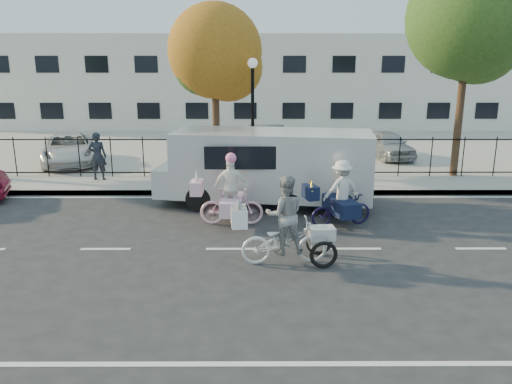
{
  "coord_description": "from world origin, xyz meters",
  "views": [
    {
      "loc": [
        0.57,
        -11.19,
        4.34
      ],
      "look_at": [
        0.6,
        1.2,
        1.1
      ],
      "focal_mm": 35.0,
      "sensor_mm": 36.0,
      "label": 1
    }
  ],
  "objects_px": {
    "lamppost": "(253,98)",
    "lot_car_b": "(69,149)",
    "unicorn_bike": "(230,198)",
    "white_van": "(269,165)",
    "bull_bike": "(340,200)",
    "zebra_trike": "(285,230)",
    "pedestrian": "(98,156)",
    "lot_car_d": "(387,144)",
    "lot_car_c": "(265,143)"
  },
  "relations": [
    {
      "from": "lamppost",
      "to": "lot_car_b",
      "type": "relative_size",
      "value": 0.95
    },
    {
      "from": "unicorn_bike",
      "to": "white_van",
      "type": "bearing_deg",
      "value": -28.53
    },
    {
      "from": "bull_bike",
      "to": "zebra_trike",
      "type": "bearing_deg",
      "value": 131.3
    },
    {
      "from": "zebra_trike",
      "to": "lamppost",
      "type": "bearing_deg",
      "value": 0.02
    },
    {
      "from": "bull_bike",
      "to": "lamppost",
      "type": "bearing_deg",
      "value": 9.12
    },
    {
      "from": "pedestrian",
      "to": "lot_car_d",
      "type": "relative_size",
      "value": 0.5
    },
    {
      "from": "unicorn_bike",
      "to": "white_van",
      "type": "relative_size",
      "value": 0.3
    },
    {
      "from": "lot_car_b",
      "to": "unicorn_bike",
      "type": "bearing_deg",
      "value": -66.38
    },
    {
      "from": "pedestrian",
      "to": "zebra_trike",
      "type": "bearing_deg",
      "value": 130.61
    },
    {
      "from": "zebra_trike",
      "to": "lot_car_c",
      "type": "relative_size",
      "value": 0.52
    },
    {
      "from": "bull_bike",
      "to": "white_van",
      "type": "distance_m",
      "value": 2.82
    },
    {
      "from": "lot_car_b",
      "to": "lot_car_c",
      "type": "xyz_separation_m",
      "value": [
        8.3,
        0.87,
        0.11
      ]
    },
    {
      "from": "unicorn_bike",
      "to": "bull_bike",
      "type": "relative_size",
      "value": 1.0
    },
    {
      "from": "lot_car_b",
      "to": "bull_bike",
      "type": "bearing_deg",
      "value": -56.87
    },
    {
      "from": "unicorn_bike",
      "to": "lot_car_d",
      "type": "bearing_deg",
      "value": -34.95
    },
    {
      "from": "unicorn_bike",
      "to": "lot_car_b",
      "type": "bearing_deg",
      "value": 44.0
    },
    {
      "from": "lamppost",
      "to": "lot_car_d",
      "type": "distance_m",
      "value": 7.7
    },
    {
      "from": "lot_car_c",
      "to": "zebra_trike",
      "type": "bearing_deg",
      "value": -82.64
    },
    {
      "from": "unicorn_bike",
      "to": "lot_car_d",
      "type": "distance_m",
      "value": 11.24
    },
    {
      "from": "lamppost",
      "to": "lot_car_c",
      "type": "relative_size",
      "value": 0.97
    },
    {
      "from": "lot_car_d",
      "to": "white_van",
      "type": "bearing_deg",
      "value": -138.03
    },
    {
      "from": "pedestrian",
      "to": "lot_car_b",
      "type": "height_order",
      "value": "pedestrian"
    },
    {
      "from": "lamppost",
      "to": "white_van",
      "type": "xyz_separation_m",
      "value": [
        0.5,
        -3.0,
        -1.84
      ]
    },
    {
      "from": "lamppost",
      "to": "lot_car_c",
      "type": "height_order",
      "value": "lamppost"
    },
    {
      "from": "lamppost",
      "to": "lot_car_d",
      "type": "relative_size",
      "value": 1.23
    },
    {
      "from": "white_van",
      "to": "lot_car_d",
      "type": "xyz_separation_m",
      "value": [
        5.54,
        7.15,
        -0.53
      ]
    },
    {
      "from": "lot_car_b",
      "to": "lot_car_d",
      "type": "bearing_deg",
      "value": -13.76
    },
    {
      "from": "lamppost",
      "to": "white_van",
      "type": "height_order",
      "value": "lamppost"
    },
    {
      "from": "white_van",
      "to": "lot_car_d",
      "type": "distance_m",
      "value": 9.06
    },
    {
      "from": "pedestrian",
      "to": "lot_car_c",
      "type": "distance_m",
      "value": 7.26
    },
    {
      "from": "zebra_trike",
      "to": "bull_bike",
      "type": "xyz_separation_m",
      "value": [
        1.66,
        2.62,
        -0.05
      ]
    },
    {
      "from": "unicorn_bike",
      "to": "lot_car_d",
      "type": "height_order",
      "value": "unicorn_bike"
    },
    {
      "from": "zebra_trike",
      "to": "lot_car_d",
      "type": "height_order",
      "value": "zebra_trike"
    },
    {
      "from": "lamppost",
      "to": "white_van",
      "type": "distance_m",
      "value": 3.55
    },
    {
      "from": "lamppost",
      "to": "lot_car_d",
      "type": "xyz_separation_m",
      "value": [
        6.04,
        4.15,
        -2.36
      ]
    },
    {
      "from": "zebra_trike",
      "to": "unicorn_bike",
      "type": "distance_m",
      "value": 3.03
    },
    {
      "from": "zebra_trike",
      "to": "bull_bike",
      "type": "height_order",
      "value": "zebra_trike"
    },
    {
      "from": "white_van",
      "to": "lot_car_c",
      "type": "height_order",
      "value": "white_van"
    },
    {
      "from": "bull_bike",
      "to": "lot_car_d",
      "type": "height_order",
      "value": "bull_bike"
    },
    {
      "from": "pedestrian",
      "to": "lot_car_d",
      "type": "distance_m",
      "value": 12.44
    },
    {
      "from": "lot_car_b",
      "to": "lot_car_d",
      "type": "height_order",
      "value": "lot_car_b"
    },
    {
      "from": "unicorn_bike",
      "to": "white_van",
      "type": "xyz_separation_m",
      "value": [
        1.1,
        1.92,
        0.54
      ]
    },
    {
      "from": "zebra_trike",
      "to": "lot_car_b",
      "type": "relative_size",
      "value": 0.51
    },
    {
      "from": "lamppost",
      "to": "lot_car_b",
      "type": "xyz_separation_m",
      "value": [
        -7.78,
        2.85,
        -2.33
      ]
    },
    {
      "from": "pedestrian",
      "to": "lot_car_b",
      "type": "xyz_separation_m",
      "value": [
        -2.14,
        2.97,
        -0.24
      ]
    },
    {
      "from": "lot_car_b",
      "to": "lot_car_c",
      "type": "height_order",
      "value": "lot_car_c"
    },
    {
      "from": "zebra_trike",
      "to": "bull_bike",
      "type": "relative_size",
      "value": 1.16
    },
    {
      "from": "lot_car_b",
      "to": "lot_car_d",
      "type": "xyz_separation_m",
      "value": [
        13.82,
        1.3,
        -0.03
      ]
    },
    {
      "from": "bull_bike",
      "to": "lot_car_b",
      "type": "relative_size",
      "value": 0.44
    },
    {
      "from": "bull_bike",
      "to": "lot_car_d",
      "type": "distance_m",
      "value": 9.87
    }
  ]
}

